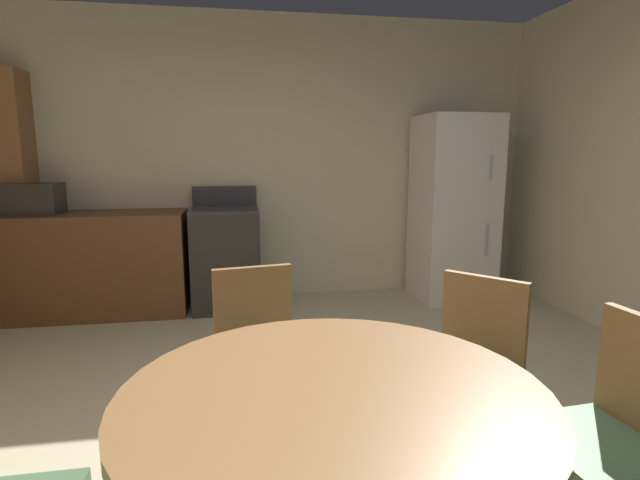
# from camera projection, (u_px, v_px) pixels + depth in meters

# --- Properties ---
(wall_back) EXTENTS (5.54, 0.12, 2.70)m
(wall_back) POSITION_uv_depth(u_px,v_px,m) (265.00, 159.00, 4.78)
(wall_back) COLOR beige
(wall_back) RESTS_ON ground
(kitchen_counter) EXTENTS (1.72, 0.60, 0.90)m
(kitchen_counter) POSITION_uv_depth(u_px,v_px,m) (85.00, 264.00, 4.28)
(kitchen_counter) COLOR brown
(kitchen_counter) RESTS_ON ground
(pantry_column) EXTENTS (0.44, 0.36, 2.10)m
(pantry_column) POSITION_uv_depth(u_px,v_px,m) (7.00, 195.00, 4.25)
(pantry_column) COLOR olive
(pantry_column) RESTS_ON ground
(oven_range) EXTENTS (0.60, 0.60, 1.10)m
(oven_range) POSITION_uv_depth(u_px,v_px,m) (226.00, 257.00, 4.49)
(oven_range) COLOR #2D2B28
(oven_range) RESTS_ON ground
(refrigerator) EXTENTS (0.68, 0.68, 1.76)m
(refrigerator) POSITION_uv_depth(u_px,v_px,m) (453.00, 209.00, 4.72)
(refrigerator) COLOR white
(refrigerator) RESTS_ON ground
(microwave) EXTENTS (0.44, 0.32, 0.26)m
(microwave) POSITION_uv_depth(u_px,v_px,m) (32.00, 199.00, 4.12)
(microwave) COLOR #2D2B28
(microwave) RESTS_ON kitchen_counter
(dining_table) EXTENTS (1.19, 1.19, 0.76)m
(dining_table) POSITION_uv_depth(u_px,v_px,m) (334.00, 442.00, 1.38)
(dining_table) COLOR olive
(dining_table) RESTS_ON ground
(chair_north) EXTENTS (0.46, 0.46, 0.87)m
(chair_north) POSITION_uv_depth(u_px,v_px,m) (259.00, 349.00, 2.29)
(chair_north) COLOR olive
(chair_north) RESTS_ON ground
(chair_east) EXTENTS (0.43, 0.43, 0.87)m
(chair_east) POSITION_uv_depth(u_px,v_px,m) (614.00, 428.00, 1.63)
(chair_east) COLOR olive
(chair_east) RESTS_ON ground
(chair_northeast) EXTENTS (0.56, 0.56, 0.87)m
(chair_northeast) POSITION_uv_depth(u_px,v_px,m) (471.00, 364.00, 2.13)
(chair_northeast) COLOR olive
(chair_northeast) RESTS_ON ground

